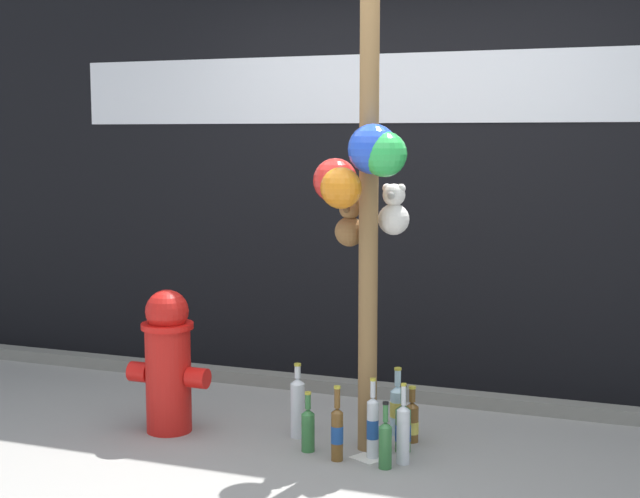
% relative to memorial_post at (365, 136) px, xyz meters
% --- Properties ---
extents(ground_plane, '(14.00, 14.00, 0.00)m').
position_rel_memorial_post_xyz_m(ground_plane, '(-0.12, -0.34, -1.58)').
color(ground_plane, gray).
extents(building_wall, '(10.00, 0.21, 3.23)m').
position_rel_memorial_post_xyz_m(building_wall, '(-0.12, 1.37, 0.04)').
color(building_wall, black).
rests_on(building_wall, ground_plane).
extents(curb_strip, '(8.00, 0.12, 0.08)m').
position_rel_memorial_post_xyz_m(curb_strip, '(-0.12, 0.95, -1.54)').
color(curb_strip, slate).
rests_on(curb_strip, ground_plane).
extents(memorial_post, '(0.58, 0.47, 2.88)m').
position_rel_memorial_post_xyz_m(memorial_post, '(0.00, 0.00, 0.00)').
color(memorial_post, olive).
rests_on(memorial_post, ground_plane).
extents(fire_hydrant, '(0.46, 0.28, 0.77)m').
position_rel_memorial_post_xyz_m(fire_hydrant, '(-1.08, -0.06, -1.19)').
color(fire_hydrant, red).
rests_on(fire_hydrant, ground_plane).
extents(bottle_0, '(0.07, 0.07, 0.31)m').
position_rel_memorial_post_xyz_m(bottle_0, '(-0.26, -0.10, -1.46)').
color(bottle_0, '#337038').
rests_on(bottle_0, ground_plane).
extents(bottle_1, '(0.08, 0.08, 0.35)m').
position_rel_memorial_post_xyz_m(bottle_1, '(0.19, 0.07, -1.46)').
color(bottle_1, '#337038').
rests_on(bottle_1, ground_plane).
extents(bottle_2, '(0.08, 0.08, 0.40)m').
position_rel_memorial_post_xyz_m(bottle_2, '(-0.39, 0.09, -1.41)').
color(bottle_2, silver).
rests_on(bottle_2, ground_plane).
extents(bottle_3, '(0.07, 0.07, 0.30)m').
position_rel_memorial_post_xyz_m(bottle_3, '(0.19, 0.22, -1.47)').
color(bottle_3, brown).
rests_on(bottle_3, ground_plane).
extents(bottle_4, '(0.06, 0.06, 0.33)m').
position_rel_memorial_post_xyz_m(bottle_4, '(0.17, -0.19, -1.45)').
color(bottle_4, '#337038').
rests_on(bottle_4, ground_plane).
extents(bottle_5, '(0.08, 0.08, 0.36)m').
position_rel_memorial_post_xyz_m(bottle_5, '(0.09, 0.32, -1.44)').
color(bottle_5, '#B2DBEA').
rests_on(bottle_5, ground_plane).
extents(bottle_6, '(0.06, 0.06, 0.40)m').
position_rel_memorial_post_xyz_m(bottle_6, '(0.23, -0.10, -1.42)').
color(bottle_6, silver).
rests_on(bottle_6, ground_plane).
extents(bottle_7, '(0.06, 0.06, 0.40)m').
position_rel_memorial_post_xyz_m(bottle_7, '(0.07, -0.07, -1.42)').
color(bottle_7, silver).
rests_on(bottle_7, ground_plane).
extents(bottle_8, '(0.06, 0.06, 0.42)m').
position_rel_memorial_post_xyz_m(bottle_8, '(-0.03, 0.14, -1.41)').
color(bottle_8, '#B2DBEA').
rests_on(bottle_8, ground_plane).
extents(bottle_9, '(0.06, 0.06, 0.37)m').
position_rel_memorial_post_xyz_m(bottle_9, '(-0.08, -0.17, -1.43)').
color(bottle_9, brown).
rests_on(bottle_9, ground_plane).
extents(litter_1, '(0.18, 0.16, 0.01)m').
position_rel_memorial_post_xyz_m(litter_1, '(0.05, -0.10, -1.58)').
color(litter_1, silver).
rests_on(litter_1, ground_plane).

